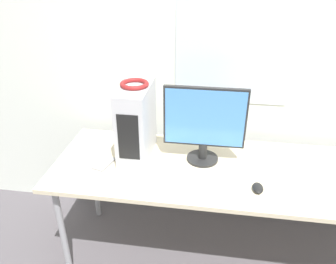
{
  "coord_description": "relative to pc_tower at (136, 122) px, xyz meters",
  "views": [
    {
      "loc": [
        -0.33,
        -1.32,
        1.89
      ],
      "look_at": [
        -0.58,
        0.37,
        0.98
      ],
      "focal_mm": 35.0,
      "sensor_mm": 36.0,
      "label": 1
    }
  ],
  "objects": [
    {
      "name": "paper_sheet_front",
      "position": [
        0.08,
        -0.28,
        -0.24
      ],
      "size": [
        0.27,
        0.33,
        0.0
      ],
      "rotation": [
        0.0,
        0.0,
        -0.22
      ],
      "color": "white",
      "rests_on": "desk"
    },
    {
      "name": "desk",
      "position": [
        0.79,
        -0.07,
        -0.28
      ],
      "size": [
        2.58,
        0.74,
        0.76
      ],
      "color": "beige",
      "rests_on": "ground_plane"
    },
    {
      "name": "mouse",
      "position": [
        0.74,
        -0.26,
        -0.22
      ],
      "size": [
        0.06,
        0.1,
        0.03
      ],
      "color": "black",
      "rests_on": "desk"
    },
    {
      "name": "headphones",
      "position": [
        0.0,
        0.0,
        0.25
      ],
      "size": [
        0.17,
        0.17,
        0.03
      ],
      "color": "maroon",
      "rests_on": "pc_tower"
    },
    {
      "name": "pc_tower",
      "position": [
        0.0,
        0.0,
        0.0
      ],
      "size": [
        0.18,
        0.39,
        0.47
      ],
      "color": "silver",
      "rests_on": "desk"
    },
    {
      "name": "wall_back",
      "position": [
        0.79,
        0.43,
        0.36
      ],
      "size": [
        8.0,
        0.07,
        2.7
      ],
      "color": "silver",
      "rests_on": "ground_plane"
    },
    {
      "name": "monitor_main",
      "position": [
        0.42,
        0.01,
        0.02
      ],
      "size": [
        0.49,
        0.2,
        0.49
      ],
      "color": "black",
      "rests_on": "desk"
    },
    {
      "name": "keyboard",
      "position": [
        0.42,
        -0.27,
        -0.22
      ],
      "size": [
        0.47,
        0.16,
        0.02
      ],
      "color": "silver",
      "rests_on": "desk"
    },
    {
      "name": "cell_phone",
      "position": [
        -0.18,
        -0.14,
        -0.23
      ],
      "size": [
        0.12,
        0.17,
        0.01
      ],
      "rotation": [
        0.0,
        0.0,
        -0.27
      ],
      "color": "#99999E",
      "rests_on": "desk"
    }
  ]
}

